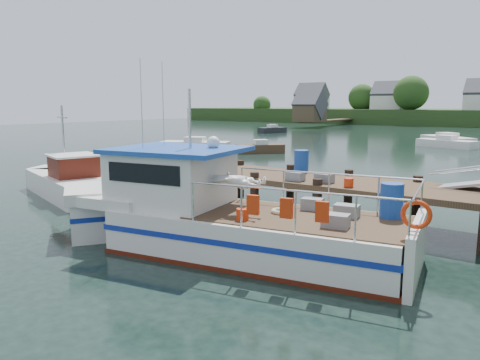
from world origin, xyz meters
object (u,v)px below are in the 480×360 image
Objects in this scene: moored_b at (446,143)px; moored_e at (272,130)px; moored_rowboat at (261,148)px; dock at (478,166)px; lobster_boat at (214,216)px; moored_d at (447,139)px; work_boat at (69,181)px; moored_a at (195,145)px.

moored_b is 1.23× the size of moored_e.
moored_e reaches higher than moored_rowboat.
dock is 51.85m from moored_e.
moored_d is at bearing 83.80° from lobster_boat.
dock is at bearing -61.03° from moored_rowboat.
moored_a is at bearing 133.35° from work_boat.
moored_rowboat and moored_a have the same top height.
lobster_boat is 29.18m from moored_a.
moored_a is (-6.47, -0.78, 0.00)m from moored_rowboat.
dock is 2.62× the size of moored_a.
moored_b is at bearing 103.52° from dock.
lobster_boat is 41.91m from moored_d.
dock is 31.91m from moored_b.
moored_e is (-6.98, 24.22, 0.02)m from moored_a.
dock is 2.72× the size of moored_d.
lobster_boat is 1.48× the size of work_boat.
dock is 2.22× the size of work_boat.
moored_e is (-23.69, 4.01, 0.04)m from moored_d.
dock is at bearing -93.65° from moored_d.
lobster_boat is at bearing -137.18° from dock.
dock reaches higher than moored_a.
moored_rowboat is 0.68× the size of moored_b.
moored_rowboat is 21.97m from moored_d.
moored_b reaches higher than moored_a.
work_boat reaches higher than moored_e.
moored_a is at bearing 122.08° from lobster_boat.
dock is at bearing -37.08° from moored_a.
moored_b is at bearing -15.72° from moored_e.
lobster_boat is at bearing -54.51° from moored_e.
moored_b is (-7.45, 30.98, -1.81)m from dock.
lobster_boat reaches higher than moored_rowboat.
moored_e is at bearing 153.51° from moored_d.
moored_a is 26.22m from moored_d.
moored_a is 23.09m from moored_b.
moored_rowboat is 6.51m from moored_a.
moored_a reaches higher than moored_d.
moored_rowboat is 0.83× the size of moored_e.
moored_d is at bearing 103.23° from dock.
lobster_boat is (-5.68, -5.27, -1.28)m from dock.
moored_a is 1.41× the size of moored_e.
moored_d is (-2.91, 41.80, -0.56)m from lobster_boat.
work_boat is 21.41m from moored_a.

